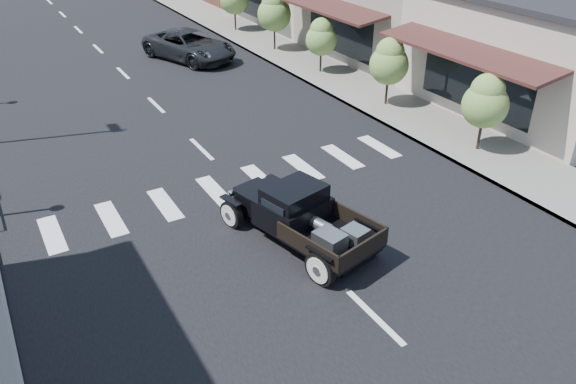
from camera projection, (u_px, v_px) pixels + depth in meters
ground at (304, 249)px, 14.69m from camera, size 120.00×120.00×0.00m
road at (135, 85)px, 25.95m from camera, size 14.00×80.00×0.02m
road_markings at (172, 121)px, 22.20m from camera, size 12.00×60.00×0.06m
sidewalk_right at (293, 57)px, 29.61m from camera, size 3.00×80.00×0.15m
storefront_near at (565, 49)px, 23.09m from camera, size 10.00×9.00×4.50m
storefront_mid at (418, 9)px, 29.85m from camera, size 10.00×9.00×4.50m
small_tree_a at (483, 114)px, 19.03m from camera, size 1.56×1.56×2.60m
small_tree_b at (388, 73)px, 22.85m from camera, size 1.59×1.59×2.65m
small_tree_c at (321, 46)px, 26.67m from camera, size 1.47×1.47×2.46m
small_tree_d at (274, 21)px, 30.00m from camera, size 1.78×1.78×2.97m
small_tree_e at (235, 6)px, 33.76m from camera, size 1.72×1.72×2.87m
hotrod_pickup at (300, 215)px, 14.62m from camera, size 3.20×5.03×1.61m
second_car at (189, 46)px, 29.09m from camera, size 4.15×5.87×1.49m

